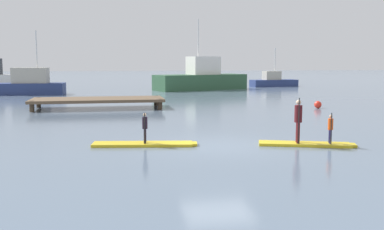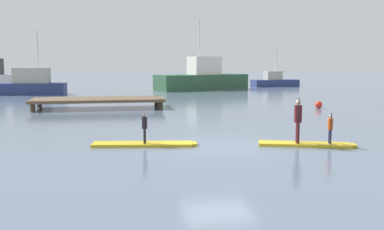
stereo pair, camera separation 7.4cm
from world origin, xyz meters
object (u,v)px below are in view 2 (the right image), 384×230
Objects in this scene: motor_boat_small_navy at (28,85)px; mooring_buoy_near at (319,105)px; paddleboard_far at (306,144)px; trawler_grey_distant at (274,81)px; fishing_boat_white_large at (202,79)px; paddleboard_near at (144,144)px; paddler_child_solo at (145,126)px; paddler_adult at (298,118)px; paddler_child_front at (330,128)px.

motor_boat_small_navy is 15.00× the size of mooring_buoy_near.
paddleboard_far is 37.38m from trawler_grey_distant.
fishing_boat_white_large is (2.44, 31.17, 1.09)m from paddleboard_far.
paddler_child_solo is at bearing -50.27° from paddleboard_near.
paddler_adult is 0.28× the size of trawler_grey_distant.
mooring_buoy_near is at bearing -79.28° from fishing_boat_white_large.
motor_boat_small_navy is 27.43m from trawler_grey_distant.
paddler_adult is at bearing -109.15° from trawler_grey_distant.
paddler_child_solo is 2.38× the size of mooring_buoy_near.
paddleboard_far is 0.59× the size of trawler_grey_distant.
fishing_boat_white_large is (8.12, 30.15, 0.44)m from paddler_child_solo.
paddler_child_solo is at bearing 169.77° from paddleboard_far.
paddler_child_front reaches higher than paddleboard_near.
fishing_boat_white_large is (1.68, 31.44, 0.47)m from paddler_child_front.
paddler_child_front is (1.07, -0.35, -0.31)m from paddler_adult.
paddleboard_near is at bearing 129.73° from paddler_child_solo.
mooring_buoy_near is at bearing 62.47° from paddleboard_far.
mooring_buoy_near is (11.80, 10.72, -0.47)m from paddler_child_solo.
paddler_child_front is (6.44, -1.29, -0.03)m from paddler_child_solo.
motor_boat_small_navy is (-16.67, -3.94, -0.24)m from fishing_boat_white_large.
paddleboard_far is (5.69, -1.04, 0.00)m from paddleboard_near.
fishing_boat_white_large is at bearing 85.52° from paddleboard_far.
paddleboard_near is 3.42× the size of paddler_child_solo.
trawler_grey_distant is at bearing 62.85° from paddler_child_solo.
motor_boat_small_navy reaches higher than trawler_grey_distant.
paddler_adult is (5.38, -0.95, 0.93)m from paddleboard_near.
motor_boat_small_navy is at bearing 118.59° from paddler_child_front.
trawler_grey_distant is at bearing 24.00° from fishing_boat_white_large.
paddleboard_far is at bearing -10.35° from paddleboard_near.
paddleboard_near is 2.32× the size of paddler_adult.
paddler_child_front reaches higher than mooring_buoy_near.
mooring_buoy_near is (11.81, 10.71, 0.18)m from paddleboard_near.
paddler_child_solo is (0.01, -0.01, 0.65)m from paddleboard_near.
paddler_child_solo is 0.68× the size of paddler_adult.
paddleboard_far is at bearing -62.43° from motor_boat_small_navy.
trawler_grey_distant is 12.36× the size of mooring_buoy_near.
fishing_boat_white_large is at bearing 13.30° from motor_boat_small_navy.
paddler_child_front is 0.16× the size of motor_boat_small_navy.
paddleboard_far is at bearing -117.53° from mooring_buoy_near.
motor_boat_small_navy is at bearing -166.70° from fishing_boat_white_large.
paddler_child_solo is 0.19× the size of trawler_grey_distant.
fishing_boat_white_large is at bearing -156.00° from trawler_grey_distant.
paddler_child_solo reaches higher than paddleboard_near.
paddler_child_front is 0.19× the size of trawler_grey_distant.
paddler_child_front is at bearing -61.41° from motor_boat_small_navy.
motor_boat_small_navy is at bearing -162.65° from trawler_grey_distant.
trawler_grey_distant is at bearing 17.35° from motor_boat_small_navy.
mooring_buoy_near reaches higher than paddleboard_far.
paddler_child_solo is 6.57m from paddler_child_front.
paddleboard_near is 0.65m from paddler_child_solo.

